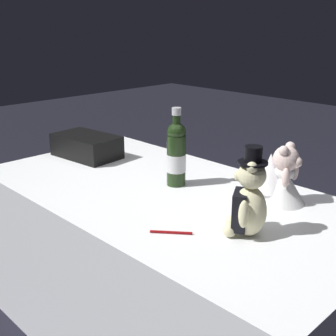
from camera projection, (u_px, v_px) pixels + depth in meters
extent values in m
cube|color=white|center=(168.00, 272.00, 1.87)|extent=(1.63, 0.86, 0.72)
ellipsoid|color=beige|center=(250.00, 211.00, 1.38)|extent=(0.11, 0.10, 0.16)
cube|color=black|center=(240.00, 210.00, 1.39)|extent=(0.08, 0.10, 0.12)
sphere|color=beige|center=(252.00, 175.00, 1.35)|extent=(0.09, 0.09, 0.09)
sphere|color=beige|center=(240.00, 176.00, 1.36)|extent=(0.04, 0.04, 0.04)
sphere|color=beige|center=(254.00, 161.00, 1.36)|extent=(0.03, 0.03, 0.03)
sphere|color=beige|center=(252.00, 167.00, 1.31)|extent=(0.03, 0.03, 0.03)
ellipsoid|color=beige|center=(247.00, 200.00, 1.44)|extent=(0.03, 0.03, 0.09)
ellipsoid|color=beige|center=(244.00, 214.00, 1.33)|extent=(0.03, 0.03, 0.09)
sphere|color=beige|center=(232.00, 222.00, 1.44)|extent=(0.05, 0.05, 0.05)
sphere|color=beige|center=(229.00, 230.00, 1.39)|extent=(0.05, 0.05, 0.05)
cylinder|color=black|center=(253.00, 163.00, 1.33)|extent=(0.09, 0.09, 0.01)
cylinder|color=black|center=(253.00, 154.00, 1.33)|extent=(0.05, 0.05, 0.05)
cone|color=white|center=(284.00, 186.00, 1.64)|extent=(0.16, 0.16, 0.13)
ellipsoid|color=white|center=(285.00, 172.00, 1.62)|extent=(0.07, 0.07, 0.06)
sphere|color=beige|center=(286.00, 159.00, 1.61)|extent=(0.09, 0.09, 0.09)
sphere|color=beige|center=(297.00, 162.00, 1.59)|extent=(0.04, 0.04, 0.04)
sphere|color=beige|center=(284.00, 151.00, 1.57)|extent=(0.04, 0.04, 0.04)
sphere|color=beige|center=(290.00, 147.00, 1.62)|extent=(0.04, 0.04, 0.04)
ellipsoid|color=beige|center=(286.00, 178.00, 1.58)|extent=(0.03, 0.03, 0.07)
ellipsoid|color=beige|center=(295.00, 171.00, 1.65)|extent=(0.03, 0.03, 0.07)
cone|color=white|center=(271.00, 172.00, 1.65)|extent=(0.15, 0.15, 0.15)
cylinder|color=#1E3315|center=(176.00, 160.00, 1.80)|extent=(0.08, 0.08, 0.21)
sphere|color=#1E3315|center=(176.00, 132.00, 1.77)|extent=(0.08, 0.08, 0.08)
cylinder|color=#1E3315|center=(177.00, 119.00, 1.75)|extent=(0.03, 0.03, 0.08)
cylinder|color=silver|center=(177.00, 111.00, 1.74)|extent=(0.04, 0.04, 0.03)
cylinder|color=silver|center=(176.00, 163.00, 1.81)|extent=(0.08, 0.08, 0.07)
cylinder|color=maroon|center=(171.00, 232.00, 1.42)|extent=(0.11, 0.09, 0.01)
cone|color=silver|center=(150.00, 231.00, 1.42)|extent=(0.02, 0.01, 0.01)
cube|color=black|center=(87.00, 146.00, 2.19)|extent=(0.35, 0.23, 0.11)
cube|color=#B7B7BF|center=(104.00, 143.00, 2.25)|extent=(0.04, 0.01, 0.03)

